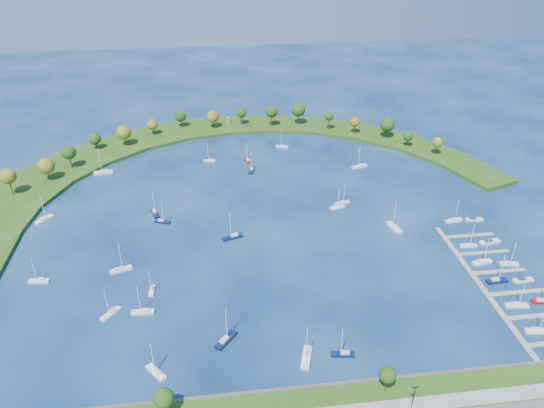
{
  "coord_description": "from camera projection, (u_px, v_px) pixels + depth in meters",
  "views": [
    {
      "loc": [
        -22.41,
        -209.15,
        128.16
      ],
      "look_at": [
        5.0,
        5.0,
        4.0
      ],
      "focal_mm": 34.34,
      "sensor_mm": 36.0,
      "label": 1
    }
  ],
  "objects": [
    {
      "name": "ground",
      "position": [
        263.0,
        217.0,
        246.2
      ],
      "size": [
        700.0,
        700.0,
        0.0
      ],
      "primitive_type": "plane",
      "color": "#071843",
      "rests_on": "ground"
    },
    {
      "name": "breakwater",
      "position": [
        168.0,
        175.0,
        282.49
      ],
      "size": [
        286.74,
        247.64,
        2.0
      ],
      "color": "#274612",
      "rests_on": "ground"
    },
    {
      "name": "breakwater_trees",
      "position": [
        214.0,
        131.0,
        312.97
      ],
      "size": [
        236.93,
        90.29,
        14.71
      ],
      "color": "#382314",
      "rests_on": "breakwater"
    },
    {
      "name": "harbor_tower",
      "position": [
        229.0,
        120.0,
        346.52
      ],
      "size": [
        2.6,
        2.6,
        3.87
      ],
      "color": "gray",
      "rests_on": "breakwater"
    },
    {
      "name": "dock_system",
      "position": [
        497.0,
        283.0,
        202.96
      ],
      "size": [
        24.28,
        82.0,
        1.6
      ],
      "color": "gray",
      "rests_on": "ground"
    },
    {
      "name": "moored_boat_0",
      "position": [
        156.0,
        372.0,
        163.46
      ],
      "size": [
        7.02,
        7.89,
        12.18
      ],
      "rotation": [
        0.0,
        0.0,
        2.25
      ],
      "color": "white",
      "rests_on": "ground"
    },
    {
      "name": "moored_boat_1",
      "position": [
        252.0,
        170.0,
        288.37
      ],
      "size": [
        4.58,
        8.89,
        12.59
      ],
      "rotation": [
        0.0,
        0.0,
        4.44
      ],
      "color": "#09193D",
      "rests_on": "ground"
    },
    {
      "name": "moored_boat_2",
      "position": [
        360.0,
        166.0,
        292.45
      ],
      "size": [
        9.45,
        5.31,
        13.39
      ],
      "rotation": [
        0.0,
        0.0,
        3.46
      ],
      "color": "white",
      "rests_on": "ground"
    },
    {
      "name": "moored_boat_3",
      "position": [
        104.0,
        172.0,
        285.93
      ],
      "size": [
        10.34,
        3.63,
        14.92
      ],
      "rotation": [
        0.0,
        0.0,
        3.22
      ],
      "color": "white",
      "rests_on": "ground"
    },
    {
      "name": "moored_boat_4",
      "position": [
        394.0,
        227.0,
        237.03
      ],
      "size": [
        4.86,
        9.81,
        13.89
      ],
      "rotation": [
        0.0,
        0.0,
        1.82
      ],
      "color": "white",
      "rests_on": "ground"
    },
    {
      "name": "moored_boat_5",
      "position": [
        343.0,
        353.0,
        170.15
      ],
      "size": [
        7.93,
        3.14,
        11.35
      ],
      "rotation": [
        0.0,
        0.0,
        3.01
      ],
      "color": "#09193D",
      "rests_on": "ground"
    },
    {
      "name": "moored_boat_6",
      "position": [
        152.0,
        290.0,
        198.42
      ],
      "size": [
        2.15,
        6.57,
        9.53
      ],
      "rotation": [
        0.0,
        0.0,
        4.66
      ],
      "color": "white",
      "rests_on": "ground"
    },
    {
      "name": "moored_boat_7",
      "position": [
        337.0,
        207.0,
        253.0
      ],
      "size": [
        7.79,
        4.15,
        11.03
      ],
      "rotation": [
        0.0,
        0.0,
        0.29
      ],
      "color": "white",
      "rests_on": "ground"
    },
    {
      "name": "moored_boat_8",
      "position": [
        155.0,
        213.0,
        248.13
      ],
      "size": [
        4.77,
        8.84,
        12.52
      ],
      "rotation": [
        0.0,
        0.0,
        5.01
      ],
      "color": "#09193D",
      "rests_on": "ground"
    },
    {
      "name": "moored_boat_9",
      "position": [
        162.0,
        221.0,
        241.54
      ],
      "size": [
        7.64,
        4.48,
        10.85
      ],
      "rotation": [
        0.0,
        0.0,
        5.93
      ],
      "color": "#09193D",
      "rests_on": "ground"
    },
    {
      "name": "moored_boat_10",
      "position": [
        248.0,
        160.0,
        299.51
      ],
      "size": [
        3.9,
        7.1,
        10.05
      ],
      "rotation": [
        0.0,
        0.0,
        1.88
      ],
      "color": "maroon",
      "rests_on": "ground"
    },
    {
      "name": "moored_boat_11",
      "position": [
        282.0,
        146.0,
        316.69
      ],
      "size": [
        7.92,
        4.97,
        11.3
      ],
      "rotation": [
        0.0,
        0.0,
        2.74
      ],
      "color": "white",
      "rests_on": "ground"
    },
    {
      "name": "moored_boat_12",
      "position": [
        307.0,
        356.0,
        168.87
      ],
      "size": [
        5.4,
        9.94,
        14.08
      ],
      "rotation": [
        0.0,
        0.0,
        4.41
      ],
      "color": "white",
      "rests_on": "ground"
    },
    {
      "name": "moored_boat_13",
      "position": [
        342.0,
        202.0,
        256.83
      ],
      "size": [
        7.84,
        4.32,
        11.11
      ],
      "rotation": [
        0.0,
        0.0,
        6.59
      ],
      "color": "white",
      "rests_on": "ground"
    },
    {
      "name": "moored_boat_14",
      "position": [
        233.0,
        236.0,
        230.18
      ],
      "size": [
        9.43,
        5.23,
        13.36
      ],
      "rotation": [
        0.0,
        0.0,
        3.46
      ],
      "color": "#09193D",
      "rests_on": "ground"
    },
    {
      "name": "moored_boat_15",
      "position": [
        226.0,
        339.0,
        175.53
      ],
      "size": [
        8.16,
        9.19,
        14.16
      ],
      "rotation": [
        0.0,
        0.0,
        0.89
      ],
      "color": "#09193D",
      "rests_on": "ground"
    },
    {
      "name": "moored_boat_16",
      "position": [
        44.0,
        219.0,
        243.06
      ],
      "size": [
        7.66,
        8.75,
        13.42
      ],
      "rotation": [
        0.0,
        0.0,
        0.9
      ],
      "color": "white",
      "rests_on": "ground"
    },
    {
      "name": "moored_boat_17",
      "position": [
        143.0,
        311.0,
        187.79
      ],
      "size": [
        8.34,
        2.76,
        12.08
      ],
      "rotation": [
        0.0,
        0.0,
        3.09
      ],
      "color": "white",
      "rests_on": "ground"
    },
    {
      "name": "moored_boat_18",
      "position": [
        121.0,
        269.0,
        209.47
      ],
      "size": [
        9.12,
        5.4,
        12.96
      ],
      "rotation": [
        0.0,
        0.0,
        0.36
      ],
      "color": "white",
      "rests_on": "ground"
    },
    {
      "name": "moored_boat_19",
      "position": [
        39.0,
        280.0,
        203.37
      ],
      "size": [
        8.05,
        3.0,
        11.57
      ],
      "rotation": [
        0.0,
        0.0,
        3.04
      ],
      "color": "white",
      "rests_on": "ground"
    },
    {
      "name": "moored_boat_20",
      "position": [
        209.0,
        160.0,
        299.47
      ],
      "size": [
        6.89,
        2.51,
        9.92
      ],
      "rotation": [
        0.0,
        0.0,
        3.05
      ],
      "color": "white",
      "rests_on": "ground"
    },
    {
      "name": "moored_boat_21",
      "position": [
        111.0,
        313.0,
        187.09
      ],
      "size": [
        7.05,
        7.94,
        12.23
      ],
      "rotation": [
        0.0,
        0.0,
        4.03
      ],
      "color": "white",
      "rests_on": "ground"
    },
    {
      "name": "docked_boat_0",
      "position": [
        537.0,
        330.0,
        179.37
      ],
      "size": [
        8.51,
        3.31,
        12.18
      ],
      "rotation": [
        0.0,
        0.0,
        -0.12
      ],
      "color": "white",
      "rests_on": "ground"
    },
    {
      "name": "docked_boat_2",
      "position": [
        517.0,
        305.0,
        190.83
      ],
      "size": [
        8.57,
        3.28,
        12.28
      ],
      "rotation": [
        0.0,
        0.0,
        -0.11
      ],
      "color": "white",
      "rests_on": "ground"
    },
    {
      "name": "docked_boat_3",
      "position": [
        542.0,
        301.0,
        192.82
      ],
      "size": [
        7.96,
        3.15,
        11.38
      ],
      "rotation": [
        0.0,
        0.0,
        -0.13
      ],
      "color": "maroon",
      "rests_on": "ground"
    },
    {
      "name": "docked_boat_4",
      "position": [
        497.0,
        280.0,
        203.37
      ],
      "size": [
        8.71,
        2.9,
        12.62
      ],
      "rotation": [
        0.0,
        0.0,
        0.06
      ],
      "color": "#09193D",
      "rests_on": "ground"
    },
    {
      "name": "docked_boat_5",
      "position": [
        523.0,
        280.0,
        203.98
      ],
      "size": [
        8.03,
        2.33,
        1.63
      ],
      "rotation": [
        0.0,
        0.0,
        0.01
      ],
      "color": "white",
      "rests_on": "ground"
    },
    {
      "name": "docked_boat_6",
      "position": [
        482.0,
        262.0,
        213.99
      ],
      "size": [
        8.71,
        3.59,
        12.42
      ],
      "rotation": [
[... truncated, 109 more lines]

